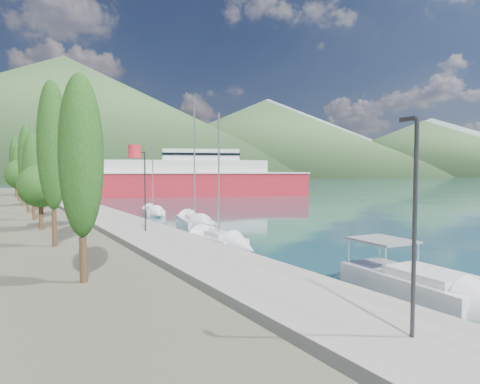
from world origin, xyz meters
TOP-DOWN VIEW (x-y plane):
  - ground at (0.00, 120.00)m, footprint 1400.00×1400.00m
  - quay at (-9.00, 26.00)m, footprint 5.00×88.00m
  - hills_far at (138.59, 618.73)m, footprint 1480.00×900.00m
  - hills_near at (98.04, 372.50)m, footprint 1010.00×520.00m
  - tree_row at (-15.66, 33.60)m, footprint 4.12×65.15m
  - lamp_posts at (-9.00, 14.25)m, footprint 0.15×49.72m
  - motor_cruiser at (-4.43, -7.93)m, footprint 3.14×8.46m
  - sailboat_near at (-4.84, 7.47)m, footprint 2.57×7.35m
  - sailboat_mid at (-2.58, 17.14)m, footprint 4.50×9.65m
  - sailboat_far at (-2.28, 29.93)m, footprint 3.07×6.88m
  - ferry at (14.37, 64.90)m, footprint 58.61×32.19m

SIDE VIEW (x-z plane):
  - ground at x=0.00m, z-range 0.00..0.00m
  - sailboat_far at x=-2.28m, z-range -4.60..5.16m
  - sailboat_near at x=-4.84m, z-range -4.91..5.48m
  - sailboat_mid at x=-2.58m, z-range -6.40..7.04m
  - quay at x=-9.00m, z-range 0.00..0.80m
  - motor_cruiser at x=-4.43m, z-range -1.02..2.03m
  - ferry at x=14.37m, z-range -2.26..9.27m
  - lamp_posts at x=-9.00m, z-range 1.05..7.11m
  - tree_row at x=-15.66m, z-range 0.34..11.02m
  - hills_near at x=98.04m, z-range -8.32..106.68m
  - hills_far at x=138.59m, z-range -12.61..167.39m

